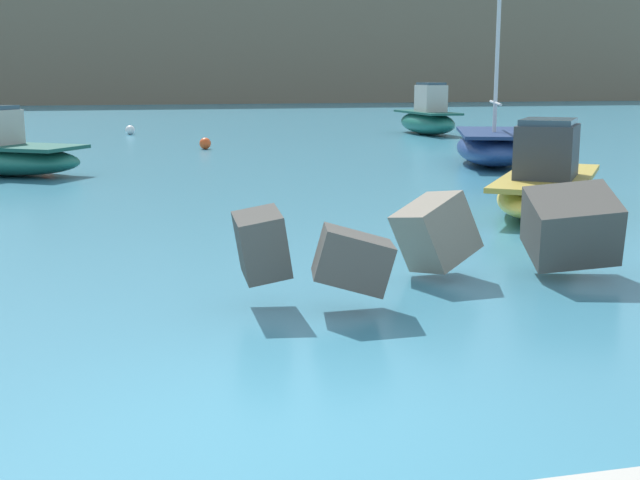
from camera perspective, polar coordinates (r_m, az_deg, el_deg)
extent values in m
plane|color=teal|center=(6.98, -2.58, -12.30)|extent=(400.00, 400.00, 0.00)
cube|color=gray|center=(11.68, 7.85, 0.56)|extent=(1.28, 0.99, 1.19)
cube|color=#4C4944|center=(9.90, 2.24, -1.33)|extent=(1.08, 0.87, 0.81)
cube|color=#4C4944|center=(10.07, -3.97, -0.31)|extent=(0.67, 0.75, 0.92)
cube|color=#4C4944|center=(12.07, 16.68, 0.94)|extent=(1.41, 1.41, 1.22)
ellipsoid|color=navy|center=(27.10, 11.61, 6.13)|extent=(3.91, 5.82, 1.04)
cube|color=navy|center=(27.07, 11.65, 7.14)|extent=(3.60, 5.35, 0.10)
cylinder|color=silver|center=(26.61, 11.94, 12.16)|extent=(0.12, 0.12, 4.65)
cylinder|color=silver|center=(26.62, 11.81, 9.09)|extent=(1.18, 3.07, 0.08)
ellipsoid|color=#1E6656|center=(40.65, 7.27, 7.88)|extent=(1.91, 5.20, 1.07)
cube|color=#164C41|center=(40.62, 7.29, 8.58)|extent=(1.75, 4.78, 0.10)
cube|color=#B7B2A8|center=(40.24, 7.53, 9.50)|extent=(1.10, 1.57, 1.24)
cube|color=#334C5B|center=(40.23, 7.55, 10.47)|extent=(0.99, 1.42, 0.12)
ellipsoid|color=#EAC64C|center=(18.12, 15.17, 3.10)|extent=(4.74, 5.59, 0.73)
cube|color=#AF9539|center=(18.08, 15.23, 4.13)|extent=(4.36, 5.14, 0.10)
cube|color=#33383D|center=(17.62, 15.16, 5.83)|extent=(1.87, 2.00, 1.06)
cube|color=#334C5B|center=(17.57, 15.26, 7.75)|extent=(1.69, 1.80, 0.12)
ellipsoid|color=#1E6656|center=(25.44, -20.82, 5.10)|extent=(5.39, 4.56, 0.84)
cube|color=#164C41|center=(25.40, -20.88, 5.96)|extent=(4.96, 4.19, 0.10)
sphere|color=silver|center=(41.06, -12.76, 7.29)|extent=(0.44, 0.44, 0.44)
sphere|color=#E54C1E|center=(27.75, -18.04, 5.30)|extent=(0.44, 0.44, 0.44)
sphere|color=#E54C1E|center=(32.44, -7.80, 6.51)|extent=(0.44, 0.44, 0.44)
cube|color=#756651|center=(103.85, -8.54, 13.45)|extent=(98.46, 40.57, 14.39)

